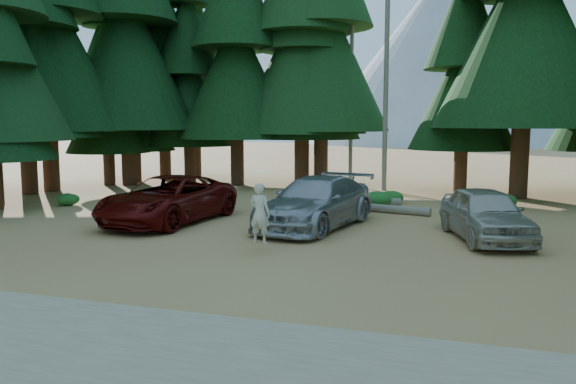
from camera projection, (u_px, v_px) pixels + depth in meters
name	position (u px, v px, depth m)	size (l,w,h in m)	color
ground	(275.00, 253.00, 14.40)	(160.00, 160.00, 0.00)	#AA7548
gravel_strip	(132.00, 350.00, 8.24)	(26.00, 3.50, 0.01)	gray
forest_belt_north	(369.00, 189.00, 28.60)	(36.00, 7.00, 22.00)	black
snag_front	(386.00, 68.00, 27.16)	(0.24, 0.24, 12.00)	#6B6655
snag_back	(351.00, 91.00, 29.30)	(0.20, 0.20, 10.00)	#6B6655
mountain_peak	(424.00, 69.00, 97.17)	(48.00, 50.00, 28.00)	#919499
red_pickup	(168.00, 199.00, 18.81)	(2.60, 5.63, 1.56)	#510807
silver_minivan_center	(316.00, 202.00, 17.96)	(2.25, 5.53, 1.61)	#A3A6AB
silver_minivan_right	(485.00, 214.00, 16.01)	(1.78, 4.42, 1.51)	#B8B2A4
frisbee_player	(260.00, 213.00, 14.41)	(0.63, 0.46, 1.91)	beige
log_left	(342.00, 202.00, 22.55)	(0.33, 0.33, 4.68)	#6B6655
log_mid	(320.00, 196.00, 24.76)	(0.24, 0.24, 2.94)	#6B6655
log_right	(367.00, 207.00, 21.25)	(0.31, 0.31, 4.83)	#6B6655
shrub_far_left	(208.00, 202.00, 21.71)	(1.08, 1.08, 0.59)	#1C5E1E
shrub_left	(293.00, 197.00, 23.74)	(0.76, 0.76, 0.42)	#1C5E1E
shrub_center_left	(377.00, 199.00, 22.32)	(1.14, 1.14, 0.63)	#1C5E1E
shrub_center_right	(392.00, 197.00, 23.32)	(0.96, 0.96, 0.53)	#1C5E1E
shrub_right	(471.00, 212.00, 19.42)	(1.00, 1.00, 0.55)	#1C5E1E
shrub_far_right	(503.00, 201.00, 22.03)	(1.07, 1.07, 0.59)	#1C5E1E
shrub_edge_west	(68.00, 199.00, 22.78)	(0.90, 0.90, 0.50)	#1C5E1E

